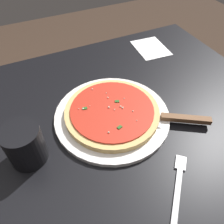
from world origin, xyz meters
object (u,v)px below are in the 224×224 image
napkin_folded_right (151,48)px  cup_tall_drink (25,145)px  fork (178,188)px  serving_plate (112,115)px  pizza_server (170,118)px  pizza (112,112)px

napkin_folded_right → cup_tall_drink: bearing=29.3°
fork → serving_plate: bearing=-81.0°
pizza_server → fork: pizza_server is taller
napkin_folded_right → fork: fork is taller
pizza → fork: bearing=99.0°
pizza → pizza_server: (-0.13, 0.08, -0.00)m
napkin_folded_right → serving_plate: bearing=41.9°
pizza → fork: 0.25m
pizza_server → fork: (0.09, 0.16, -0.01)m
pizza → napkin_folded_right: pizza is taller
pizza_server → fork: size_ratio=1.41×
pizza → pizza_server: pizza is taller
pizza → serving_plate: bearing=169.5°
serving_plate → pizza: size_ratio=1.23×
cup_tall_drink → pizza: bearing=-171.9°
serving_plate → cup_tall_drink: bearing=8.1°
fork → napkin_folded_right: bearing=-116.2°
fork → pizza: bearing=-81.0°
cup_tall_drink → fork: bearing=141.6°
pizza → pizza_server: 0.16m
serving_plate → fork: (-0.04, 0.25, -0.00)m
pizza_server → napkin_folded_right: size_ratio=1.46×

